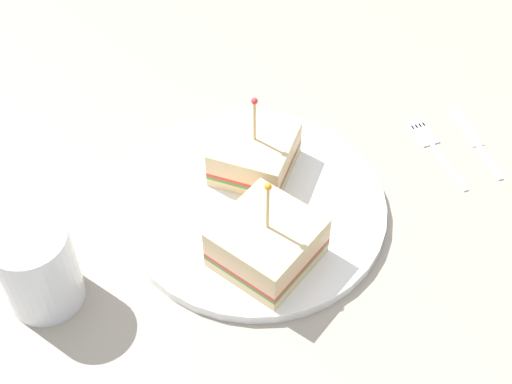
% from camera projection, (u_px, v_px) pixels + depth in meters
% --- Properties ---
extents(ground_plane, '(0.99, 0.99, 0.02)m').
position_uv_depth(ground_plane, '(256.00, 217.00, 0.82)').
color(ground_plane, '#9E9384').
extents(plate, '(0.28, 0.28, 0.01)m').
position_uv_depth(plate, '(256.00, 208.00, 0.80)').
color(plate, white).
rests_on(plate, ground_plane).
extents(sandwich_half_front, '(0.09, 0.09, 0.10)m').
position_uv_depth(sandwich_half_front, '(255.00, 154.00, 0.81)').
color(sandwich_half_front, beige).
rests_on(sandwich_half_front, plate).
extents(sandwich_half_back, '(0.12, 0.12, 0.11)m').
position_uv_depth(sandwich_half_back, '(267.00, 243.00, 0.73)').
color(sandwich_half_back, beige).
rests_on(sandwich_half_back, plate).
extents(drink_glass, '(0.07, 0.07, 0.10)m').
position_uv_depth(drink_glass, '(39.00, 271.00, 0.71)').
color(drink_glass, gold).
rests_on(drink_glass, ground_plane).
extents(fork, '(0.11, 0.08, 0.00)m').
position_uv_depth(fork, '(431.00, 143.00, 0.87)').
color(fork, silver).
rests_on(fork, ground_plane).
extents(knife, '(0.11, 0.07, 0.00)m').
position_uv_depth(knife, '(473.00, 136.00, 0.88)').
color(knife, silver).
rests_on(knife, ground_plane).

